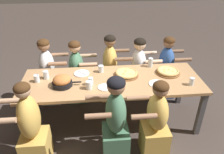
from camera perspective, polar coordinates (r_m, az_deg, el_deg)
The scene contains 24 objects.
ground_plane at distance 3.49m, azimuth -0.00°, elevation -11.34°, with size 18.00×18.00×0.00m, color #423833.
dining_table at distance 3.08m, azimuth -0.00°, elevation -1.94°, with size 2.51×0.87×0.75m.
pizza_board_main at distance 3.31m, azimuth 14.40°, elevation 1.42°, with size 0.35×0.35×0.06m.
pizza_board_second at distance 3.15m, azimuth 3.82°, elevation 0.90°, with size 0.35×0.35×0.06m.
skillet_bowl at distance 2.96m, azimuth -12.92°, elevation -1.12°, with size 0.39×0.27×0.15m.
empty_plate_a at distance 2.88m, azimuth -1.88°, elevation -2.70°, with size 0.18×0.18×0.02m.
empty_plate_b at distance 3.01m, azimuth 11.71°, elevation -1.77°, with size 0.22×0.22×0.02m.
empty_plate_c at distance 3.23m, azimuth -7.91°, elevation 0.96°, with size 0.22×0.22×0.02m.
cocktail_glass_blue at distance 3.16m, azimuth -19.04°, elevation -0.45°, with size 0.07×0.07×0.13m.
drinking_glass_a at distance 2.85m, azimuth -6.06°, elevation -2.19°, with size 0.08×0.08×0.11m.
drinking_glass_b at distance 3.20m, azimuth -16.84°, elevation 0.57°, with size 0.08×0.08×0.12m.
drinking_glass_c at distance 2.93m, azimuth -5.54°, elevation -1.26°, with size 0.07×0.07×0.11m.
drinking_glass_d at distance 3.10m, azimuth 20.10°, elevation -1.10°, with size 0.06×0.06×0.11m.
drinking_glass_e at distance 2.92m, azimuth 1.93°, elevation -1.28°, with size 0.07×0.07×0.10m.
drinking_glass_f at distance 3.43m, azimuth 9.99°, elevation 3.61°, with size 0.07×0.07×0.14m.
drinking_glass_g at distance 3.23m, azimuth -2.89°, elevation 2.04°, with size 0.08×0.08×0.11m.
diner_near_left at distance 2.75m, azimuth -20.22°, elevation -12.83°, with size 0.51×0.40×1.16m.
diner_far_midleft at distance 3.74m, azimuth -9.07°, elevation 0.76°, with size 0.51×0.40×1.09m.
diner_near_midright at distance 2.76m, azimuth 11.33°, elevation -11.84°, with size 0.51×0.40×1.09m.
diner_far_right at distance 3.92m, azimuth 13.80°, elevation 1.83°, with size 0.51×0.40×1.11m.
diner_far_left at distance 3.79m, azimuth -16.23°, elevation 0.69°, with size 0.51×0.40×1.14m.
diner_far_center at distance 3.72m, azimuth -0.47°, elevation 1.61°, with size 0.51×0.40×1.17m.
diner_near_center at distance 2.64m, azimuth 0.88°, elevation -11.95°, with size 0.51×0.40×1.17m.
diner_far_midright at distance 3.80m, azimuth 6.87°, elevation 1.57°, with size 0.51×0.40×1.10m.
Camera 1 is at (-0.24, -2.60, 2.32)m, focal length 35.00 mm.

